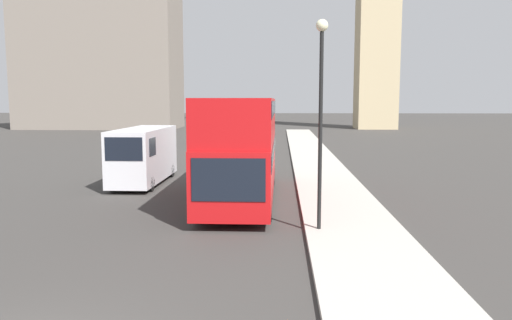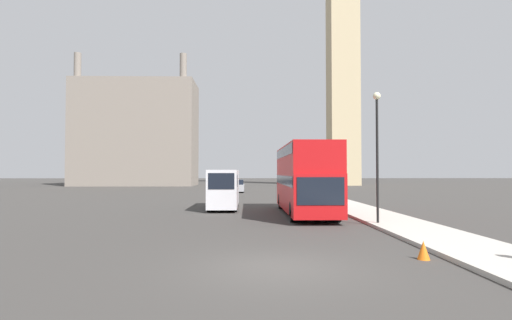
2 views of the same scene
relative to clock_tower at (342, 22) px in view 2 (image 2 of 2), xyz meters
The scene contains 8 objects.
ground_plane 74.84m from the clock_tower, 105.14° to the right, with size 300.00×300.00×0.00m, color #383533.
clock_tower is the anchor object (origin of this frame).
building_block_distant 45.06m from the clock_tower, behind, with size 22.07×10.22×23.77m.
red_double_decker_bus 61.77m from the clock_tower, 106.08° to the right, with size 2.61×10.51×4.12m.
white_van 60.66m from the clock_tower, 112.50° to the right, with size 1.94×6.20×2.70m.
street_lamp 64.74m from the clock_tower, 102.10° to the right, with size 0.36×0.36×6.25m.
parked_sedan 44.82m from the clock_tower, 127.63° to the right, with size 1.75×4.59×1.58m.
traffic_cone 73.07m from the clock_tower, 101.68° to the right, with size 0.36×0.36×0.55m.
Camera 2 is at (-0.82, -10.81, 2.57)m, focal length 28.00 mm.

